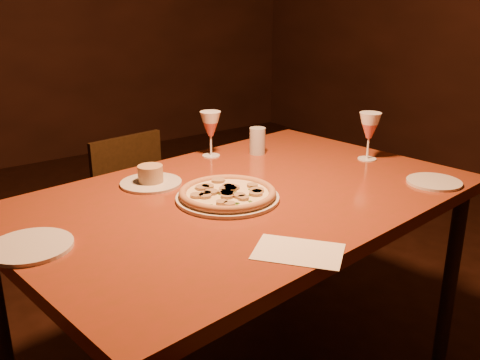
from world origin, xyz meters
TOP-DOWN VIEW (x-y plane):
  - dining_table at (-0.05, -0.07)m, footprint 1.68×1.19m
  - chair_far at (-0.00, 0.84)m, footprint 0.44×0.44m
  - pizza_plate at (-0.13, -0.08)m, footprint 0.34×0.34m
  - ramekin_saucer at (-0.26, 0.20)m, footprint 0.22×0.22m
  - wine_glass_far at (0.10, 0.37)m, footprint 0.09×0.09m
  - wine_glass_right at (0.59, -0.05)m, footprint 0.09×0.09m
  - water_tumbler at (0.28, 0.28)m, footprint 0.07×0.07m
  - side_plate_left at (-0.76, -0.07)m, footprint 0.22×0.22m
  - side_plate_near at (0.56, -0.39)m, footprint 0.19×0.19m
  - menu_card at (-0.19, -0.50)m, footprint 0.26×0.28m

SIDE VIEW (x-z plane):
  - chair_far at x=0.00m, z-range 0.05..0.87m
  - dining_table at x=-0.05m, z-range 0.35..1.18m
  - menu_card at x=-0.19m, z-range 0.84..0.84m
  - side_plate_near at x=0.56m, z-range 0.84..0.85m
  - side_plate_left at x=-0.76m, z-range 0.84..0.85m
  - pizza_plate at x=-0.13m, z-range 0.84..0.88m
  - ramekin_saucer at x=-0.26m, z-range 0.83..0.90m
  - water_tumbler at x=0.28m, z-range 0.84..0.95m
  - wine_glass_far at x=0.10m, z-range 0.84..1.03m
  - wine_glass_right at x=0.59m, z-range 0.84..1.03m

